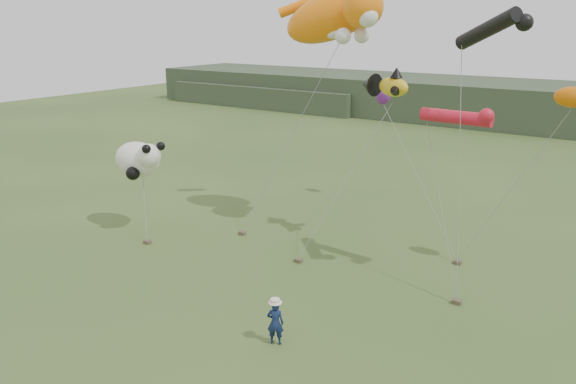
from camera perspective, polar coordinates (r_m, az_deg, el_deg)
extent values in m
plane|color=#385123|center=(20.09, -1.71, -12.27)|extent=(120.00, 120.00, 0.00)
cube|color=#2D3D28|center=(60.61, 24.17, 8.04)|extent=(90.00, 12.00, 4.00)
cube|color=#2D3D28|center=(69.69, -1.66, 9.84)|extent=(25.00, 8.00, 2.50)
imported|color=#132048|center=(18.10, -1.30, -13.13)|extent=(0.63, 0.54, 1.47)
cube|color=brown|center=(27.09, -4.68, -4.18)|extent=(0.31, 0.25, 0.16)
cube|color=brown|center=(24.02, 1.06, -6.96)|extent=(0.31, 0.25, 0.16)
cube|color=brown|center=(21.58, 16.76, -10.62)|extent=(0.31, 0.25, 0.16)
cube|color=brown|center=(26.73, -14.10, -4.95)|extent=(0.31, 0.25, 0.16)
cube|color=brown|center=(24.88, 16.81, -6.85)|extent=(0.31, 0.25, 0.16)
ellipsoid|color=orange|center=(26.87, 4.66, 17.50)|extent=(5.53, 3.37, 3.65)
sphere|color=orange|center=(25.09, 7.61, 18.13)|extent=(1.76, 1.76, 1.76)
sphere|color=white|center=(24.65, 8.10, 17.23)|extent=(0.88, 0.88, 0.88)
ellipsoid|color=white|center=(26.52, 4.67, 15.82)|extent=(1.72, 0.86, 0.54)
sphere|color=white|center=(24.84, 5.61, 15.50)|extent=(0.68, 0.68, 0.68)
sphere|color=white|center=(25.96, 7.51, 15.49)|extent=(0.68, 0.68, 0.68)
cylinder|color=orange|center=(28.87, 0.85, 18.28)|extent=(1.82, 1.33, 1.06)
ellipsoid|color=gold|center=(24.32, 10.65, 10.45)|extent=(1.66, 1.10, 0.83)
cone|color=black|center=(25.16, 8.19, 10.77)|extent=(1.03, 1.17, 0.98)
cone|color=black|center=(24.22, 10.97, 11.83)|extent=(0.54, 0.54, 0.44)
cone|color=black|center=(23.70, 10.84, 10.02)|extent=(0.58, 0.61, 0.44)
cone|color=black|center=(24.70, 11.86, 10.23)|extent=(0.58, 0.61, 0.44)
cylinder|color=black|center=(21.15, 19.58, 15.30)|extent=(2.63, 2.07, 1.47)
sphere|color=black|center=(20.40, 22.89, 15.58)|extent=(0.57, 0.57, 0.57)
cylinder|color=red|center=(21.84, 16.69, 7.29)|extent=(2.70, 0.68, 0.51)
sphere|color=red|center=(21.07, 19.51, 7.30)|extent=(0.53, 0.53, 0.53)
ellipsoid|color=white|center=(27.83, -15.03, 3.24)|extent=(2.51, 1.67, 1.67)
sphere|color=white|center=(26.75, -13.95, 3.61)|extent=(1.12, 1.12, 1.12)
sphere|color=black|center=(26.21, -14.20, 4.26)|extent=(0.41, 0.41, 0.41)
sphere|color=black|center=(26.66, -12.81, 4.57)|extent=(0.41, 0.41, 0.41)
sphere|color=black|center=(27.13, -15.48, 1.85)|extent=(0.65, 0.65, 0.65)
sphere|color=black|center=(28.64, -15.55, 2.81)|extent=(0.65, 0.65, 0.65)
ellipsoid|color=#D96305|center=(23.20, 26.96, 8.57)|extent=(1.31, 0.76, 0.76)
ellipsoid|color=#621E75|center=(31.05, 9.63, 9.66)|extent=(0.82, 0.54, 1.00)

